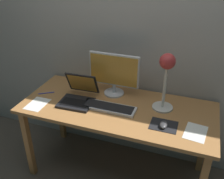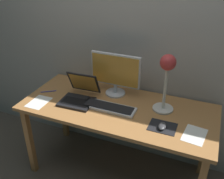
% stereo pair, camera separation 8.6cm
% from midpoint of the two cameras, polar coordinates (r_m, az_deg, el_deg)
% --- Properties ---
extents(ground_plane, '(4.80, 4.80, 0.00)m').
position_cam_midpoint_polar(ground_plane, '(2.61, 2.06, -17.63)').
color(ground_plane, brown).
rests_on(ground_plane, ground).
extents(back_wall, '(4.80, 0.06, 2.60)m').
position_cam_midpoint_polar(back_wall, '(2.25, 6.36, 13.54)').
color(back_wall, '#A8A099').
rests_on(back_wall, ground).
extents(desk, '(1.60, 0.70, 0.74)m').
position_cam_midpoint_polar(desk, '(2.17, 2.36, -5.57)').
color(desk, '#A8703D').
rests_on(desk, ground).
extents(monitor, '(0.44, 0.18, 0.38)m').
position_cam_midpoint_polar(monitor, '(2.22, 1.89, 3.79)').
color(monitor, silver).
rests_on(monitor, desk).
extents(keyboard_main, '(0.44, 0.14, 0.03)m').
position_cam_midpoint_polar(keyboard_main, '(2.10, 0.51, -4.00)').
color(keyboard_main, silver).
rests_on(keyboard_main, desk).
extents(laptop, '(0.29, 0.33, 0.22)m').
position_cam_midpoint_polar(laptop, '(2.21, -6.02, -0.71)').
color(laptop, black).
rests_on(laptop, desk).
extents(desk_lamp, '(0.17, 0.17, 0.47)m').
position_cam_midpoint_polar(desk_lamp, '(1.99, 13.32, 3.60)').
color(desk_lamp, beige).
rests_on(desk_lamp, desk).
extents(mousepad, '(0.20, 0.16, 0.00)m').
position_cam_midpoint_polar(mousepad, '(1.94, 12.43, -8.13)').
color(mousepad, black).
rests_on(mousepad, desk).
extents(mouse, '(0.06, 0.10, 0.03)m').
position_cam_midpoint_polar(mouse, '(1.92, 12.39, -7.98)').
color(mouse, '#38383A').
rests_on(mouse, mousepad).
extents(paper_sheet_near_mouse, '(0.17, 0.23, 0.00)m').
position_cam_midpoint_polar(paper_sheet_near_mouse, '(1.93, 19.11, -9.53)').
color(paper_sheet_near_mouse, white).
rests_on(paper_sheet_near_mouse, desk).
extents(paper_sheet_by_keyboard, '(0.15, 0.21, 0.00)m').
position_cam_midpoint_polar(paper_sheet_by_keyboard, '(2.26, -14.92, -2.74)').
color(paper_sheet_by_keyboard, white).
rests_on(paper_sheet_by_keyboard, desk).
extents(pen, '(0.12, 0.09, 0.01)m').
position_cam_midpoint_polar(pen, '(2.40, -12.94, -0.43)').
color(pen, '#2633A5').
rests_on(pen, desk).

